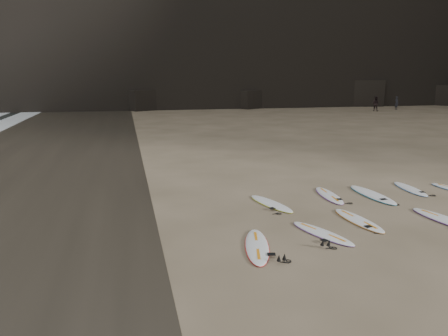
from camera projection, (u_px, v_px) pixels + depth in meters
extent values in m
plane|color=#897559|center=(393.00, 224.00, 13.26)|extent=(240.00, 240.00, 0.00)
cube|color=#383026|center=(11.00, 173.00, 19.97)|extent=(12.00, 200.00, 0.01)
cube|color=black|center=(246.00, 99.00, 57.63)|extent=(4.23, 4.46, 2.33)
cube|color=black|center=(359.00, 93.00, 62.13)|extent=(5.95, 5.19, 3.59)
cube|color=black|center=(448.00, 95.00, 63.12)|extent=(5.31, 5.56, 2.88)
cube|color=black|center=(139.00, 100.00, 54.59)|extent=(4.49, 4.76, 2.49)
ellipsoid|color=white|center=(257.00, 246.00, 11.45)|extent=(1.17, 2.57, 0.09)
ellipsoid|color=white|center=(322.00, 233.00, 12.38)|extent=(1.32, 2.36, 0.08)
ellipsoid|color=white|center=(358.00, 220.00, 13.47)|extent=(0.81, 2.45, 0.09)
ellipsoid|color=white|center=(447.00, 220.00, 13.46)|extent=(1.05, 2.75, 0.10)
ellipsoid|color=white|center=(271.00, 203.00, 15.20)|extent=(1.22, 2.44, 0.09)
ellipsoid|color=white|center=(329.00, 195.00, 16.23)|extent=(0.79, 2.43, 0.09)
ellipsoid|color=white|center=(372.00, 194.00, 16.31)|extent=(0.79, 2.82, 0.10)
ellipsoid|color=white|center=(410.00, 189.00, 17.15)|extent=(0.76, 2.31, 0.08)
imported|color=black|center=(397.00, 103.00, 55.37)|extent=(0.41, 0.61, 1.67)
imported|color=black|center=(375.00, 104.00, 53.06)|extent=(1.10, 1.09, 1.79)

